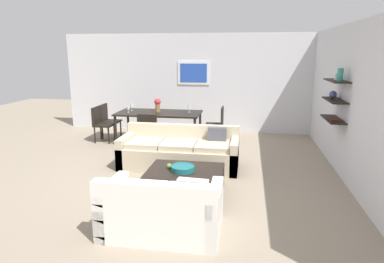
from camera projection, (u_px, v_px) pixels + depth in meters
The scene contains 17 objects.
ground_plane at pixel (175, 172), 6.42m from camera, with size 18.00×18.00×0.00m, color gray.
back_wall_unit at pixel (211, 83), 9.46m from camera, with size 8.40×0.09×2.70m.
right_wall_shelf_unit at pixel (344, 100), 6.22m from camera, with size 0.34×8.20×2.70m.
sofa_beige at pixel (180, 152), 6.67m from camera, with size 2.27×0.90×0.78m.
loveseat_white at pixel (162, 210), 4.23m from camera, with size 1.45×0.90×0.78m.
coffee_table at pixel (185, 181), 5.46m from camera, with size 1.19×0.93×0.38m.
decorative_bowl at pixel (183, 168), 5.37m from camera, with size 0.38×0.38×0.09m.
apple_on_coffee_table at pixel (169, 166), 5.48m from camera, with size 0.08×0.08×0.08m, color #669E2D.
dining_table at pixel (159, 115), 8.44m from camera, with size 2.05×1.01×0.75m.
dining_chair_left_near at pixel (101, 122), 8.49m from camera, with size 0.44×0.44×0.88m.
dining_chair_foot at pixel (149, 130), 7.61m from camera, with size 0.44×0.44×0.88m.
dining_chair_right_far at pixel (218, 122), 8.48m from camera, with size 0.44×0.44×0.88m.
dining_chair_left_far at pixel (108, 119), 8.93m from camera, with size 0.44×0.44×0.88m.
wine_glass_left_far at pixel (132, 106), 8.64m from camera, with size 0.08×0.08×0.17m.
wine_glass_right_far at pixel (189, 107), 8.41m from camera, with size 0.06×0.06×0.18m.
wine_glass_left_near at pixel (128, 108), 8.40m from camera, with size 0.06×0.06×0.15m.
centerpiece_vase at pixel (158, 104), 8.42m from camera, with size 0.16×0.16×0.34m.
Camera 1 is at (1.30, -5.95, 2.21)m, focal length 32.02 mm.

